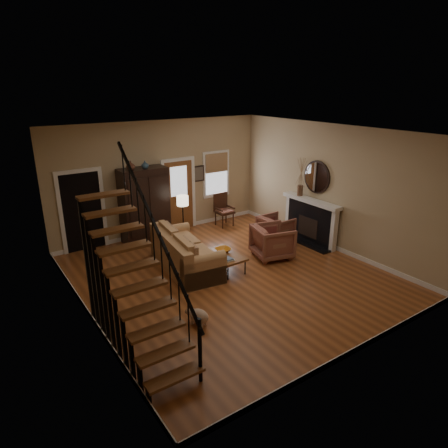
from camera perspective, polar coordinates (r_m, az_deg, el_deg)
room at (r=10.08m, az=-6.80°, el=3.50°), size 7.00×7.33×3.30m
staircase at (r=6.50m, az=-12.70°, el=-5.21°), size 0.94×2.80×3.20m
fireplace at (r=11.41m, az=12.39°, el=1.06°), size 0.33×1.95×2.30m
armoire at (r=11.30m, az=-11.28°, el=2.62°), size 1.30×0.60×2.10m
vase_a at (r=10.80m, az=-13.20°, el=8.14°), size 0.24×0.24×0.25m
vase_b at (r=10.96m, az=-11.23°, el=8.33°), size 0.20×0.20×0.21m
sofa at (r=9.66m, az=-5.50°, el=-3.91°), size 1.29×2.46×0.88m
coffee_table at (r=9.61m, az=0.13°, el=-5.46°), size 0.66×1.09×0.41m
bowl at (r=9.65m, az=-0.13°, el=-3.73°), size 0.37×0.37×0.09m
books at (r=9.23m, az=0.57°, el=-5.00°), size 0.20×0.27×0.05m
armchair_left at (r=10.29m, az=6.94°, el=-2.52°), size 1.13×1.11×0.85m
armchair_right at (r=11.30m, az=7.41°, el=-0.73°), size 0.84×0.82×0.76m
floor_lamp at (r=11.01m, az=-5.85°, el=0.53°), size 0.41×0.41×1.39m
side_chair at (r=12.46m, az=0.05°, el=2.00°), size 0.54×0.54×1.02m
dog at (r=7.61m, az=-3.59°, el=-13.13°), size 0.42×0.52×0.33m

